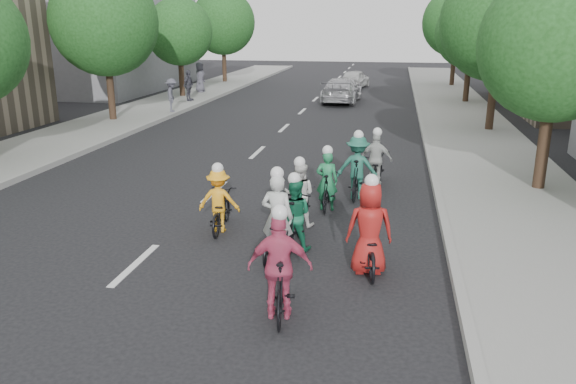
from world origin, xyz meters
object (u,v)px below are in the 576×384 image
(spectator_2, at_px, (200,77))
(cyclist_4, at_px, (369,238))
(cyclist_5, at_px, (327,187))
(spectator_1, at_px, (189,85))
(cyclist_0, at_px, (278,228))
(spectator_0, at_px, (172,95))
(cyclist_3, at_px, (281,276))
(cyclist_6, at_px, (300,201))
(cyclist_7, at_px, (357,172))
(follow_car_lead, at_px, (342,90))
(cyclist_1, at_px, (295,219))
(cyclist_8, at_px, (376,165))
(cyclist_2, at_px, (220,206))
(follow_car_trail, at_px, (355,79))

(spectator_2, bearing_deg, cyclist_4, -151.91)
(cyclist_5, relative_size, spectator_1, 0.93)
(cyclist_0, relative_size, spectator_0, 1.20)
(cyclist_3, distance_m, cyclist_5, 5.49)
(cyclist_3, relative_size, spectator_2, 0.99)
(cyclist_6, height_order, spectator_2, spectator_2)
(cyclist_7, xyz_separation_m, follow_car_lead, (-2.19, 18.67, -0.00))
(follow_car_lead, distance_m, spectator_0, 10.14)
(cyclist_1, height_order, cyclist_7, cyclist_7)
(cyclist_8, bearing_deg, spectator_2, -50.13)
(spectator_1, bearing_deg, spectator_2, 18.06)
(cyclist_2, xyz_separation_m, cyclist_6, (1.69, 0.72, -0.00))
(cyclist_1, xyz_separation_m, cyclist_7, (1.02, 3.76, 0.08))
(cyclist_1, distance_m, follow_car_lead, 22.46)
(cyclist_4, bearing_deg, cyclist_8, -97.25)
(spectator_1, bearing_deg, cyclist_5, -142.75)
(cyclist_1, height_order, cyclist_8, cyclist_8)
(cyclist_8, height_order, spectator_0, spectator_0)
(cyclist_4, xyz_separation_m, cyclist_5, (-1.21, 3.55, -0.09))
(cyclist_6, xyz_separation_m, spectator_1, (-9.70, 18.93, 0.46))
(cyclist_1, bearing_deg, cyclist_7, -104.09)
(cyclist_8, distance_m, spectator_0, 15.40)
(cyclist_3, height_order, follow_car_lead, cyclist_3)
(cyclist_7, xyz_separation_m, follow_car_trail, (-2.00, 26.40, -0.07))
(cyclist_2, height_order, spectator_2, spectator_2)
(cyclist_4, bearing_deg, cyclist_5, -79.30)
(cyclist_1, distance_m, cyclist_7, 3.90)
(cyclist_4, relative_size, spectator_0, 1.14)
(cyclist_1, height_order, cyclist_6, cyclist_1)
(cyclist_7, bearing_deg, follow_car_lead, -80.29)
(cyclist_6, distance_m, cyclist_7, 2.62)
(spectator_1, bearing_deg, cyclist_3, -149.12)
(spectator_0, bearing_deg, cyclist_0, -172.06)
(cyclist_1, height_order, cyclist_3, cyclist_3)
(cyclist_3, relative_size, cyclist_6, 1.16)
(cyclist_1, bearing_deg, follow_car_trail, -87.01)
(cyclist_2, bearing_deg, cyclist_3, 115.71)
(spectator_1, bearing_deg, spectator_0, -163.81)
(cyclist_6, bearing_deg, spectator_1, -59.30)
(cyclist_1, distance_m, cyclist_4, 1.80)
(cyclist_8, bearing_deg, cyclist_5, 73.52)
(cyclist_3, xyz_separation_m, cyclist_7, (0.74, 6.59, 0.02))
(cyclist_8, height_order, spectator_2, spectator_2)
(cyclist_2, distance_m, cyclist_3, 4.11)
(cyclist_3, xyz_separation_m, cyclist_6, (-0.41, 4.24, -0.12))
(cyclist_1, xyz_separation_m, spectator_1, (-9.83, 20.34, 0.40))
(cyclist_5, height_order, follow_car_lead, cyclist_5)
(cyclist_0, height_order, cyclist_7, cyclist_0)
(cyclist_4, height_order, cyclist_8, cyclist_4)
(cyclist_2, relative_size, spectator_1, 0.97)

